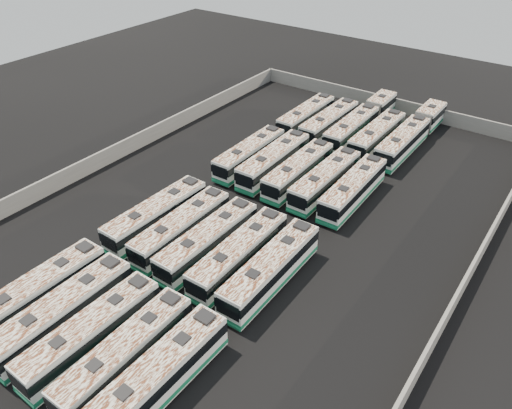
% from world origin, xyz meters
% --- Properties ---
extents(ground, '(140.00, 140.00, 0.00)m').
position_xyz_m(ground, '(0.00, 0.00, 0.00)').
color(ground, black).
rests_on(ground, ground).
extents(perimeter_wall, '(45.20, 73.20, 2.20)m').
position_xyz_m(perimeter_wall, '(0.00, 0.00, 1.10)').
color(perimeter_wall, slate).
rests_on(perimeter_wall, ground).
extents(bus_front_far_left, '(2.73, 12.69, 3.57)m').
position_xyz_m(bus_front_far_left, '(-6.95, -21.68, 1.83)').
color(bus_front_far_left, silver).
rests_on(bus_front_far_left, ground).
extents(bus_front_left, '(2.85, 12.84, 3.61)m').
position_xyz_m(bus_front_left, '(-3.31, -21.81, 1.85)').
color(bus_front_left, silver).
rests_on(bus_front_left, ground).
extents(bus_front_center, '(2.80, 12.47, 3.51)m').
position_xyz_m(bus_front_center, '(0.30, -21.88, 1.79)').
color(bus_front_center, silver).
rests_on(bus_front_center, ground).
extents(bus_front_right, '(2.86, 12.36, 3.47)m').
position_xyz_m(bus_front_right, '(4.00, -21.65, 1.77)').
color(bus_front_right, silver).
rests_on(bus_front_right, ground).
extents(bus_front_far_right, '(2.81, 12.86, 3.62)m').
position_xyz_m(bus_front_far_right, '(7.49, -21.89, 1.85)').
color(bus_front_far_right, silver).
rests_on(bus_front_far_right, ground).
extents(bus_midfront_far_left, '(2.94, 12.73, 3.57)m').
position_xyz_m(bus_midfront_far_left, '(-6.92, -7.51, 1.83)').
color(bus_midfront_far_left, silver).
rests_on(bus_midfront_far_left, ground).
extents(bus_midfront_left, '(2.84, 12.54, 3.52)m').
position_xyz_m(bus_midfront_left, '(-3.30, -7.62, 1.80)').
color(bus_midfront_left, silver).
rests_on(bus_midfront_left, ground).
extents(bus_midfront_center, '(2.77, 12.63, 3.56)m').
position_xyz_m(bus_midfront_center, '(0.27, -7.71, 1.82)').
color(bus_midfront_center, silver).
rests_on(bus_midfront_center, ground).
extents(bus_midfront_right, '(2.88, 12.71, 3.57)m').
position_xyz_m(bus_midfront_right, '(3.93, -7.51, 1.83)').
color(bus_midfront_right, silver).
rests_on(bus_midfront_right, ground).
extents(bus_midfront_far_right, '(2.90, 12.92, 3.63)m').
position_xyz_m(bus_midfront_far_right, '(7.57, -7.57, 1.86)').
color(bus_midfront_far_right, silver).
rests_on(bus_midfront_far_right, ground).
extents(bus_midback_far_left, '(2.75, 12.35, 3.47)m').
position_xyz_m(bus_midback_far_left, '(-6.98, 9.05, 1.78)').
color(bus_midback_far_left, silver).
rests_on(bus_midback_far_left, ground).
extents(bus_midback_left, '(2.98, 12.91, 3.63)m').
position_xyz_m(bus_midback_left, '(-3.43, 9.26, 1.85)').
color(bus_midback_left, silver).
rests_on(bus_midback_left, ground).
extents(bus_midback_center, '(2.81, 12.57, 3.53)m').
position_xyz_m(bus_midback_center, '(0.28, 9.05, 1.81)').
color(bus_midback_center, silver).
rests_on(bus_midback_center, ground).
extents(bus_midback_right, '(2.77, 12.59, 3.54)m').
position_xyz_m(bus_midback_right, '(3.94, 9.06, 1.81)').
color(bus_midback_right, silver).
rests_on(bus_midback_right, ground).
extents(bus_midback_far_right, '(2.88, 12.59, 3.54)m').
position_xyz_m(bus_midback_far_right, '(7.49, 9.14, 1.81)').
color(bus_midback_far_right, silver).
rests_on(bus_midback_far_right, ground).
extents(bus_back_far_left, '(2.62, 12.30, 3.47)m').
position_xyz_m(bus_back_far_left, '(-7.09, 23.15, 1.77)').
color(bus_back_far_left, silver).
rests_on(bus_back_far_left, ground).
extents(bus_back_left, '(2.81, 12.64, 3.55)m').
position_xyz_m(bus_back_left, '(-3.30, 23.17, 1.82)').
color(bus_back_left, silver).
rests_on(bus_back_left, ground).
extents(bus_back_center, '(2.91, 19.36, 3.51)m').
position_xyz_m(bus_back_center, '(0.19, 26.50, 1.79)').
color(bus_back_center, silver).
rests_on(bus_back_center, ground).
extents(bus_back_right, '(2.78, 12.70, 3.57)m').
position_xyz_m(bus_back_right, '(4.00, 23.25, 1.83)').
color(bus_back_right, silver).
rests_on(bus_back_right, ground).
extents(bus_back_far_right, '(2.75, 19.73, 3.58)m').
position_xyz_m(bus_back_far_right, '(7.61, 26.74, 1.83)').
color(bus_back_far_right, silver).
rests_on(bus_back_far_right, ground).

